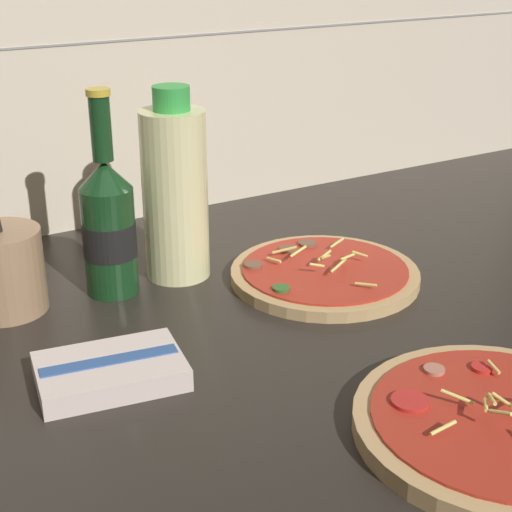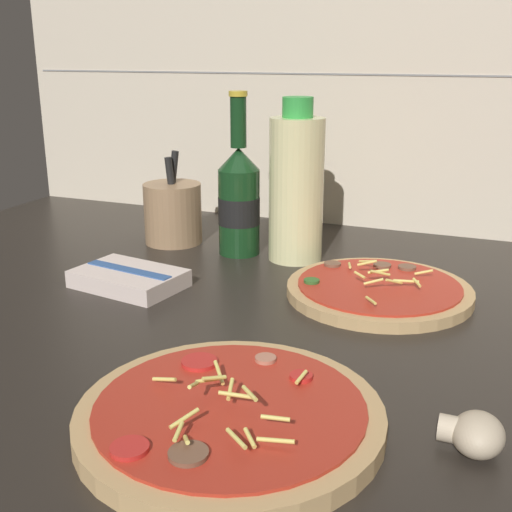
# 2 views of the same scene
# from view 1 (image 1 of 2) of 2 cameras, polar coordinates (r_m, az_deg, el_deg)

# --- Properties ---
(counter_slab) EXTENTS (1.60, 0.90, 0.03)m
(counter_slab) POSITION_cam_1_polar(r_m,az_deg,el_deg) (0.95, 7.52, -5.06)
(counter_slab) COLOR #28231E
(counter_slab) RESTS_ON ground
(tile_backsplash) EXTENTS (1.60, 0.01, 0.60)m
(tile_backsplash) POSITION_cam_1_polar(r_m,az_deg,el_deg) (1.24, -5.12, 15.69)
(tile_backsplash) COLOR beige
(tile_backsplash) RESTS_ON ground
(pizza_near) EXTENTS (0.27, 0.27, 0.05)m
(pizza_near) POSITION_cam_1_polar(r_m,az_deg,el_deg) (0.76, 17.40, -11.69)
(pizza_near) COLOR tan
(pizza_near) RESTS_ON counter_slab
(pizza_far) EXTENTS (0.25, 0.25, 0.04)m
(pizza_far) POSITION_cam_1_polar(r_m,az_deg,el_deg) (1.03, 4.99, -1.30)
(pizza_far) COLOR tan
(pizza_far) RESTS_ON counter_slab
(beer_bottle) EXTENTS (0.07, 0.07, 0.26)m
(beer_bottle) POSITION_cam_1_polar(r_m,az_deg,el_deg) (0.98, -10.69, 2.26)
(beer_bottle) COLOR #143819
(beer_bottle) RESTS_ON counter_slab
(oil_bottle) EXTENTS (0.08, 0.08, 0.25)m
(oil_bottle) POSITION_cam_1_polar(r_m,az_deg,el_deg) (1.01, -5.90, 4.65)
(oil_bottle) COLOR beige
(oil_bottle) RESTS_ON counter_slab
(utensil_crock) EXTENTS (0.10, 0.10, 0.16)m
(utensil_crock) POSITION_cam_1_polar(r_m,az_deg,el_deg) (0.98, -17.95, -0.97)
(utensil_crock) COLOR #9E7A56
(utensil_crock) RESTS_ON counter_slab
(dish_towel) EXTENTS (0.16, 0.12, 0.03)m
(dish_towel) POSITION_cam_1_polar(r_m,az_deg,el_deg) (0.82, -10.54, -8.24)
(dish_towel) COLOR beige
(dish_towel) RESTS_ON counter_slab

